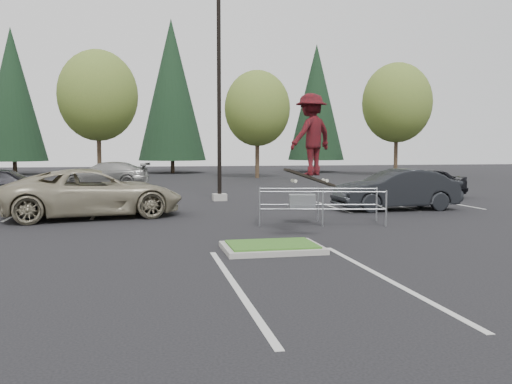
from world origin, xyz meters
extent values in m
plane|color=black|center=(0.00, 0.00, 0.00)|extent=(120.00, 120.00, 0.00)
cube|color=#A29E97|center=(0.00, 0.00, 0.06)|extent=(2.20, 1.60, 0.12)
cube|color=#28571B|center=(0.00, 0.00, 0.13)|extent=(1.95, 1.35, 0.05)
cube|color=beige|center=(-4.50, 9.00, 0.00)|extent=(0.12, 5.20, 0.01)
cube|color=beige|center=(-7.20, 9.00, 0.00)|extent=(0.12, 5.20, 0.01)
cube|color=beige|center=(4.50, 9.00, 0.00)|extent=(0.12, 5.20, 0.01)
cube|color=beige|center=(7.20, 9.00, 0.00)|extent=(0.12, 5.20, 0.01)
cube|color=beige|center=(9.90, 9.00, 0.00)|extent=(0.12, 5.20, 0.01)
cube|color=beige|center=(-1.35, -3.00, 0.00)|extent=(0.12, 6.00, 0.01)
cube|color=beige|center=(1.35, -3.00, 0.00)|extent=(0.12, 6.00, 0.01)
cube|color=#A29E97|center=(0.50, 12.00, 0.15)|extent=(0.60, 0.60, 0.30)
cylinder|color=black|center=(0.50, 12.00, 5.00)|extent=(0.18, 0.18, 10.00)
cylinder|color=#38281C|center=(-6.00, 30.50, 1.75)|extent=(0.32, 0.32, 3.50)
ellipsoid|color=#456726|center=(-6.00, 30.50, 6.26)|extent=(5.89, 5.89, 6.77)
sphere|color=#456726|center=(-5.40, 30.20, 5.52)|extent=(3.68, 3.68, 3.68)
sphere|color=#456726|center=(-6.50, 30.90, 5.70)|extent=(4.05, 4.05, 4.05)
cylinder|color=#38281C|center=(6.00, 29.80, 1.52)|extent=(0.32, 0.32, 3.04)
ellipsoid|color=#456726|center=(6.00, 29.80, 5.44)|extent=(5.12, 5.12, 5.89)
sphere|color=#456726|center=(6.60, 29.50, 4.80)|extent=(3.20, 3.20, 3.20)
sphere|color=#456726|center=(5.50, 30.20, 4.96)|extent=(3.52, 3.52, 3.52)
cylinder|color=#38281C|center=(18.00, 30.30, 1.71)|extent=(0.32, 0.32, 3.42)
ellipsoid|color=#456726|center=(18.00, 30.30, 6.12)|extent=(5.76, 5.76, 6.62)
sphere|color=#456726|center=(18.60, 30.00, 5.40)|extent=(3.60, 3.60, 3.60)
sphere|color=#456726|center=(17.50, 30.70, 5.58)|extent=(3.96, 3.96, 3.96)
cylinder|color=#38281C|center=(-14.00, 40.00, 0.60)|extent=(0.36, 0.36, 1.20)
cone|color=black|center=(-14.00, 40.00, 7.10)|extent=(5.72, 5.72, 11.80)
cylinder|color=#38281C|center=(0.00, 40.50, 0.60)|extent=(0.36, 0.36, 1.20)
cone|color=black|center=(0.00, 40.50, 7.85)|extent=(6.38, 6.38, 13.30)
cylinder|color=#38281C|center=(14.00, 39.50, 0.60)|extent=(0.36, 0.36, 1.20)
cone|color=black|center=(14.00, 39.50, 6.85)|extent=(5.50, 5.50, 11.30)
cylinder|color=gray|center=(0.53, 3.76, 0.54)|extent=(0.06, 0.06, 1.08)
cylinder|color=gray|center=(0.81, 5.04, 0.54)|extent=(0.06, 0.06, 1.08)
cylinder|color=gray|center=(2.36, 3.36, 0.54)|extent=(0.06, 0.06, 1.08)
cylinder|color=gray|center=(2.64, 4.64, 0.54)|extent=(0.06, 0.06, 1.08)
cylinder|color=gray|center=(4.19, 2.96, 0.54)|extent=(0.06, 0.06, 1.08)
cylinder|color=gray|center=(4.47, 4.24, 0.54)|extent=(0.06, 0.06, 1.08)
cylinder|color=gray|center=(2.36, 3.36, 0.51)|extent=(3.67, 0.84, 0.05)
cylinder|color=gray|center=(2.36, 3.36, 1.03)|extent=(3.67, 0.84, 0.05)
cylinder|color=gray|center=(2.64, 4.64, 0.51)|extent=(3.67, 0.84, 0.05)
cylinder|color=gray|center=(2.64, 4.64, 1.03)|extent=(3.67, 0.84, 0.05)
cube|color=gray|center=(1.95, 4.12, 0.67)|extent=(0.88, 0.64, 0.45)
cube|color=black|center=(1.20, 1.00, 1.59)|extent=(1.29, 0.48, 0.47)
cylinder|color=silver|center=(0.80, 0.87, 1.51)|extent=(0.08, 0.05, 0.08)
cylinder|color=silver|center=(0.80, 1.13, 1.51)|extent=(0.08, 0.05, 0.08)
cylinder|color=silver|center=(1.60, 0.87, 1.51)|extent=(0.08, 0.05, 0.08)
cylinder|color=silver|center=(1.60, 1.13, 1.51)|extent=(0.08, 0.05, 0.08)
imported|color=maroon|center=(1.20, 1.00, 2.65)|extent=(1.50, 1.31, 2.01)
imported|color=gray|center=(-4.50, 7.00, 0.82)|extent=(6.28, 3.76, 1.63)
imported|color=black|center=(-8.00, 10.29, 0.76)|extent=(5.32, 2.37, 1.52)
imported|color=black|center=(6.50, 7.00, 0.77)|extent=(4.67, 1.67, 1.53)
imported|color=black|center=(10.00, 11.50, 0.70)|extent=(4.31, 2.20, 1.40)
imported|color=gray|center=(-5.00, 22.00, 0.76)|extent=(5.49, 2.92, 1.51)
camera|label=1|loc=(-2.85, -11.80, 2.30)|focal=38.00mm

